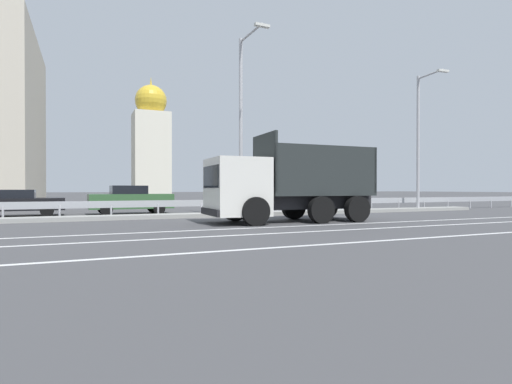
# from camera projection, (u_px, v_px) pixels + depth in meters

# --- Properties ---
(ground_plane) EXTENTS (320.00, 320.00, 0.00)m
(ground_plane) POSITION_uv_depth(u_px,v_px,m) (243.00, 219.00, 17.54)
(ground_plane) COLOR #424244
(lane_strip_0) EXTENTS (57.57, 0.16, 0.01)m
(lane_strip_0) POSITION_uv_depth(u_px,v_px,m) (316.00, 225.00, 14.44)
(lane_strip_0) COLOR silver
(lane_strip_0) RESTS_ON ground_plane
(lane_strip_1) EXTENTS (57.57, 0.16, 0.01)m
(lane_strip_1) POSITION_uv_depth(u_px,v_px,m) (345.00, 230.00, 12.82)
(lane_strip_1) COLOR silver
(lane_strip_1) RESTS_ON ground_plane
(lane_strip_2) EXTENTS (57.57, 0.16, 0.01)m
(lane_strip_2) POSITION_uv_depth(u_px,v_px,m) (404.00, 239.00, 10.45)
(lane_strip_2) COLOR silver
(lane_strip_2) RESTS_ON ground_plane
(median_island) EXTENTS (31.66, 1.10, 0.18)m
(median_island) POSITION_uv_depth(u_px,v_px,m) (228.00, 214.00, 19.28)
(median_island) COLOR gray
(median_island) RESTS_ON ground_plane
(median_guardrail) EXTENTS (57.57, 0.09, 0.78)m
(median_guardrail) POSITION_uv_depth(u_px,v_px,m) (221.00, 204.00, 20.25)
(median_guardrail) COLOR #9EA0A5
(median_guardrail) RESTS_ON ground_plane
(dump_truck) EXTENTS (6.90, 2.77, 3.48)m
(dump_truck) POSITION_uv_depth(u_px,v_px,m) (272.00, 190.00, 15.75)
(dump_truck) COLOR silver
(dump_truck) RESTS_ON ground_plane
(median_road_sign) EXTENTS (0.86, 0.16, 2.24)m
(median_road_sign) POSITION_uv_depth(u_px,v_px,m) (351.00, 191.00, 22.14)
(median_road_sign) COLOR white
(median_road_sign) RESTS_ON ground_plane
(street_lamp_2) EXTENTS (0.71, 2.55, 8.68)m
(street_lamp_2) POSITION_uv_depth(u_px,v_px,m) (243.00, 116.00, 19.33)
(street_lamp_2) COLOR #ADADB2
(street_lamp_2) RESTS_ON ground_plane
(street_lamp_3) EXTENTS (0.71, 2.16, 8.15)m
(street_lamp_3) POSITION_uv_depth(u_px,v_px,m) (420.00, 135.00, 23.95)
(street_lamp_3) COLOR #ADADB2
(street_lamp_3) RESTS_ON ground_plane
(parked_car_2) EXTENTS (4.16, 2.16, 1.29)m
(parked_car_2) POSITION_uv_depth(u_px,v_px,m) (17.00, 202.00, 19.07)
(parked_car_2) COLOR black
(parked_car_2) RESTS_ON ground_plane
(parked_car_3) EXTENTS (4.25, 1.99, 1.50)m
(parked_car_3) POSITION_uv_depth(u_px,v_px,m) (131.00, 200.00, 20.94)
(parked_car_3) COLOR #335B33
(parked_car_3) RESTS_ON ground_plane
(church_tower) EXTENTS (3.60, 3.60, 12.98)m
(church_tower) POSITION_uv_depth(u_px,v_px,m) (151.00, 145.00, 41.43)
(church_tower) COLOR silver
(church_tower) RESTS_ON ground_plane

